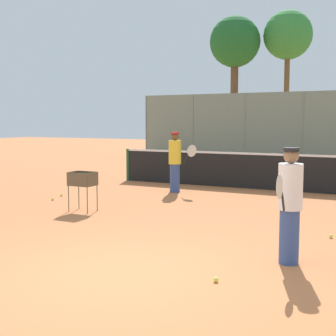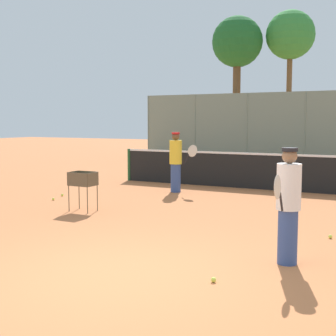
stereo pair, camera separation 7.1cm
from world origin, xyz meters
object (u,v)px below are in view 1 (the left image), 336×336
player_white_outfit (175,161)px  ball_cart (82,182)px  player_red_cap (290,204)px  tennis_net (279,171)px

player_white_outfit → ball_cart: player_white_outfit is taller
player_white_outfit → ball_cart: bearing=-96.1°
player_white_outfit → player_red_cap: bearing=-47.1°
tennis_net → player_white_outfit: (-2.52, -1.61, 0.32)m
tennis_net → player_white_outfit: bearing=-147.5°
player_white_outfit → ball_cart: (-0.56, -3.48, -0.23)m
tennis_net → player_red_cap: 7.12m
tennis_net → ball_cart: tennis_net is taller
player_white_outfit → player_red_cap: size_ratio=1.03×
tennis_net → ball_cart: 5.95m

